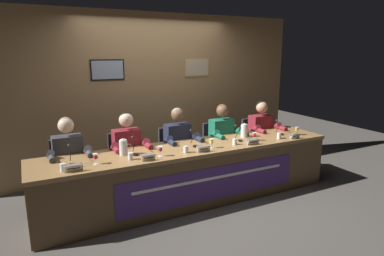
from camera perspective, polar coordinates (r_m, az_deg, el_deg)
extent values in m
plane|color=#4C4742|center=(4.70, 0.00, -12.06)|extent=(12.00, 12.00, 0.00)
cube|color=#937047|center=(5.56, -6.50, 5.76)|extent=(5.27, 0.12, 2.60)
cube|color=black|center=(5.24, -14.28, 9.64)|extent=(0.51, 0.02, 0.31)
cube|color=#8C99AD|center=(5.23, -14.25, 9.63)|extent=(0.47, 0.01, 0.27)
cube|color=tan|center=(5.78, 0.82, 10.29)|extent=(0.46, 0.02, 0.30)
cube|color=tan|center=(5.77, 0.88, 10.29)|extent=(0.42, 0.01, 0.26)
cube|color=olive|center=(4.44, 0.00, -3.46)|extent=(4.07, 0.79, 0.05)
cube|color=brown|center=(4.25, 2.35, -9.64)|extent=(4.01, 0.04, 0.71)
cube|color=brown|center=(4.13, -25.92, -11.73)|extent=(0.08, 0.71, 0.71)
cube|color=brown|center=(5.70, 18.13, -4.39)|extent=(0.08, 0.71, 0.71)
cube|color=#4C2D7A|center=(4.28, 3.71, -9.49)|extent=(2.52, 0.01, 0.43)
cube|color=white|center=(4.25, 3.76, -8.57)|extent=(2.15, 0.00, 0.04)
cylinder|color=black|center=(4.74, -19.81, -12.49)|extent=(0.44, 0.44, 0.02)
cylinder|color=black|center=(4.66, -20.01, -10.20)|extent=(0.05, 0.05, 0.39)
cube|color=#232328|center=(4.58, -20.21, -7.79)|extent=(0.44, 0.44, 0.03)
cube|color=#232328|center=(4.70, -20.74, -4.31)|extent=(0.40, 0.05, 0.44)
cylinder|color=black|center=(4.33, -20.73, -12.02)|extent=(0.10, 0.10, 0.44)
cylinder|color=black|center=(4.35, -18.06, -11.69)|extent=(0.10, 0.10, 0.44)
cylinder|color=black|center=(4.37, -21.25, -8.01)|extent=(0.13, 0.34, 0.13)
cylinder|color=black|center=(4.39, -18.63, -7.70)|extent=(0.13, 0.34, 0.13)
cube|color=#38383D|center=(4.46, -20.46, -4.25)|extent=(0.36, 0.20, 0.48)
sphere|color=beige|center=(4.35, -20.81, 0.41)|extent=(0.19, 0.19, 0.19)
sphere|color=gray|center=(4.36, -20.85, 0.64)|extent=(0.17, 0.17, 0.17)
cylinder|color=#38383D|center=(4.34, -23.07, -4.65)|extent=(0.09, 0.30, 0.25)
cylinder|color=#38383D|center=(4.39, -17.60, -4.05)|extent=(0.09, 0.30, 0.25)
cylinder|color=#38383D|center=(4.18, -22.94, -4.78)|extent=(0.07, 0.24, 0.07)
cylinder|color=#38383D|center=(4.22, -17.26, -4.15)|extent=(0.07, 0.24, 0.07)
cube|color=white|center=(3.71, -19.60, -6.53)|extent=(0.19, 0.03, 0.08)
cube|color=white|center=(3.74, -19.67, -6.37)|extent=(0.19, 0.03, 0.08)
cube|color=black|center=(3.70, -19.59, -6.54)|extent=(0.13, 0.01, 0.01)
cylinder|color=white|center=(3.89, -16.15, -5.97)|extent=(0.06, 0.06, 0.00)
cylinder|color=white|center=(3.88, -16.18, -5.55)|extent=(0.01, 0.01, 0.05)
cone|color=white|center=(3.86, -16.23, -4.71)|extent=(0.06, 0.06, 0.06)
cylinder|color=#B21E2D|center=(3.86, -16.23, -4.80)|extent=(0.04, 0.04, 0.04)
cylinder|color=silver|center=(3.76, -21.25, -6.34)|extent=(0.06, 0.06, 0.08)
cylinder|color=silver|center=(3.77, -21.23, -6.58)|extent=(0.05, 0.05, 0.05)
cylinder|color=black|center=(3.92, -19.89, -5.94)|extent=(0.06, 0.06, 0.02)
cylinder|color=black|center=(3.96, -20.12, -4.30)|extent=(0.01, 0.13, 0.18)
sphere|color=#2D2D2D|center=(3.99, -20.34, -2.81)|extent=(0.03, 0.03, 0.03)
cylinder|color=black|center=(4.87, -10.84, -11.24)|extent=(0.44, 0.44, 0.02)
cylinder|color=black|center=(4.79, -10.94, -8.99)|extent=(0.05, 0.05, 0.39)
cube|color=#232328|center=(4.72, -11.05, -6.64)|extent=(0.44, 0.44, 0.03)
cube|color=#232328|center=(4.83, -11.83, -3.28)|extent=(0.40, 0.05, 0.44)
cylinder|color=black|center=(4.45, -10.90, -10.68)|extent=(0.10, 0.10, 0.44)
cylinder|color=black|center=(4.50, -8.42, -10.29)|extent=(0.10, 0.10, 0.44)
cylinder|color=black|center=(4.49, -11.59, -6.80)|extent=(0.13, 0.34, 0.13)
cylinder|color=black|center=(4.54, -9.15, -6.47)|extent=(0.13, 0.34, 0.13)
cube|color=maroon|center=(4.60, -11.11, -3.16)|extent=(0.36, 0.20, 0.48)
sphere|color=beige|center=(4.49, -11.24, 1.38)|extent=(0.19, 0.19, 0.19)
sphere|color=black|center=(4.50, -11.30, 1.60)|extent=(0.17, 0.17, 0.17)
cylinder|color=maroon|center=(4.45, -13.36, -3.55)|extent=(0.09, 0.30, 0.25)
cylinder|color=maroon|center=(4.56, -8.23, -2.93)|extent=(0.09, 0.30, 0.25)
cylinder|color=maroon|center=(4.29, -12.86, -3.63)|extent=(0.07, 0.24, 0.07)
cylinder|color=maroon|center=(4.40, -7.56, -2.98)|extent=(0.07, 0.24, 0.07)
cube|color=white|center=(3.87, -7.41, -5.05)|extent=(0.16, 0.03, 0.08)
cube|color=white|center=(3.90, -7.58, -4.91)|extent=(0.16, 0.03, 0.08)
cube|color=black|center=(3.87, -7.40, -5.06)|extent=(0.11, 0.01, 0.01)
cylinder|color=white|center=(4.04, -5.44, -4.81)|extent=(0.06, 0.06, 0.00)
cylinder|color=white|center=(4.03, -5.45, -4.41)|extent=(0.01, 0.01, 0.05)
cone|color=white|center=(4.01, -5.46, -3.59)|extent=(0.06, 0.06, 0.06)
cylinder|color=#B21E2D|center=(4.01, -5.46, -3.68)|extent=(0.04, 0.04, 0.04)
cylinder|color=silver|center=(3.94, -10.52, -4.79)|extent=(0.06, 0.06, 0.08)
cylinder|color=silver|center=(3.95, -10.51, -5.02)|extent=(0.05, 0.05, 0.05)
cylinder|color=black|center=(4.10, -9.58, -4.54)|extent=(0.06, 0.06, 0.02)
cylinder|color=black|center=(4.13, -9.90, -2.97)|extent=(0.01, 0.13, 0.18)
sphere|color=#2D2D2D|center=(4.16, -10.20, -1.57)|extent=(0.03, 0.03, 0.03)
cylinder|color=black|center=(5.10, -2.58, -9.84)|extent=(0.44, 0.44, 0.02)
cylinder|color=black|center=(5.03, -2.60, -7.68)|extent=(0.05, 0.05, 0.39)
cube|color=#232328|center=(4.96, -2.63, -5.42)|extent=(0.44, 0.44, 0.03)
cube|color=#232328|center=(5.07, -3.59, -2.26)|extent=(0.40, 0.05, 0.44)
cylinder|color=black|center=(4.69, -1.93, -9.18)|extent=(0.10, 0.10, 0.44)
cylinder|color=black|center=(4.77, 0.27, -8.77)|extent=(0.10, 0.10, 0.44)
cylinder|color=black|center=(4.73, -2.73, -5.52)|extent=(0.13, 0.34, 0.13)
cylinder|color=black|center=(4.81, -0.55, -5.19)|extent=(0.13, 0.34, 0.13)
cube|color=#1E2338|center=(4.85, -2.52, -2.09)|extent=(0.36, 0.20, 0.48)
sphere|color=brown|center=(4.74, -2.46, 2.23)|extent=(0.19, 0.19, 0.19)
sphere|color=gray|center=(4.76, -2.54, 2.44)|extent=(0.17, 0.17, 0.17)
cylinder|color=#1E2338|center=(4.67, -4.35, -2.44)|extent=(0.09, 0.30, 0.25)
cylinder|color=#1E2338|center=(4.84, 0.24, -1.85)|extent=(0.09, 0.30, 0.25)
cylinder|color=#1E2338|center=(4.52, -3.57, -2.47)|extent=(0.07, 0.24, 0.07)
cylinder|color=#1E2338|center=(4.70, 1.13, -1.86)|extent=(0.07, 0.24, 0.07)
cube|color=white|center=(4.17, 2.10, -3.62)|extent=(0.18, 0.03, 0.08)
cube|color=white|center=(4.20, 1.88, -3.51)|extent=(0.18, 0.03, 0.08)
cube|color=black|center=(4.17, 2.12, -3.63)|extent=(0.12, 0.01, 0.01)
cylinder|color=white|center=(4.35, 3.34, -3.44)|extent=(0.06, 0.06, 0.00)
cylinder|color=white|center=(4.35, 3.35, -3.07)|extent=(0.01, 0.01, 0.05)
cone|color=white|center=(4.33, 3.36, -2.31)|extent=(0.06, 0.06, 0.06)
cylinder|color=yellow|center=(4.33, 3.36, -2.39)|extent=(0.04, 0.04, 0.04)
cylinder|color=silver|center=(4.14, -1.06, -3.70)|extent=(0.06, 0.06, 0.08)
cylinder|color=silver|center=(4.15, -1.06, -3.92)|extent=(0.05, 0.05, 0.05)
cylinder|color=black|center=(4.40, 0.55, -3.15)|extent=(0.06, 0.06, 0.02)
cylinder|color=black|center=(4.42, 0.17, -1.71)|extent=(0.01, 0.13, 0.18)
sphere|color=#2D2D2D|center=(4.46, -0.20, -0.40)|extent=(0.03, 0.03, 0.03)
cylinder|color=black|center=(5.44, 4.75, -8.41)|extent=(0.44, 0.44, 0.02)
cylinder|color=black|center=(5.36, 4.79, -6.37)|extent=(0.05, 0.05, 0.39)
cube|color=#232328|center=(5.30, 4.83, -4.24)|extent=(0.44, 0.44, 0.03)
cube|color=#232328|center=(5.40, 3.76, -1.30)|extent=(0.40, 0.05, 0.44)
cylinder|color=black|center=(5.04, 5.93, -7.67)|extent=(0.10, 0.10, 0.44)
cylinder|color=black|center=(5.14, 7.81, -7.28)|extent=(0.10, 0.10, 0.44)
cylinder|color=black|center=(5.07, 5.07, -4.28)|extent=(0.13, 0.34, 0.13)
cylinder|color=black|center=(5.17, 6.96, -3.97)|extent=(0.13, 0.34, 0.13)
cube|color=#196047|center=(5.19, 5.07, -1.11)|extent=(0.36, 0.20, 0.48)
sphere|color=brown|center=(5.10, 5.27, 2.94)|extent=(0.19, 0.19, 0.19)
sphere|color=#593819|center=(5.11, 5.18, 3.13)|extent=(0.17, 0.17, 0.17)
cylinder|color=#196047|center=(5.00, 3.64, -1.40)|extent=(0.09, 0.30, 0.25)
cylinder|color=#196047|center=(5.22, 7.61, -0.87)|extent=(0.09, 0.30, 0.25)
cylinder|color=#196047|center=(4.86, 4.61, -1.39)|extent=(0.07, 0.24, 0.07)
cylinder|color=#196047|center=(5.09, 8.64, -0.85)|extent=(0.07, 0.24, 0.07)
cube|color=white|center=(4.57, 10.53, -2.36)|extent=(0.18, 0.03, 0.08)
cube|color=white|center=(4.60, 10.27, -2.26)|extent=(0.18, 0.03, 0.08)
cube|color=black|center=(4.57, 10.55, -2.37)|extent=(0.13, 0.01, 0.01)
cylinder|color=white|center=(4.78, 10.60, -2.17)|extent=(0.06, 0.06, 0.00)
cylinder|color=white|center=(4.77, 10.62, -1.83)|extent=(0.01, 0.01, 0.05)
cone|color=white|center=(4.75, 10.65, -1.13)|extent=(0.06, 0.06, 0.06)
cylinder|color=#B21E2D|center=(4.76, 10.64, -1.21)|extent=(0.04, 0.04, 0.04)
cylinder|color=silver|center=(4.53, 7.34, -2.34)|extent=(0.06, 0.06, 0.08)
cylinder|color=silver|center=(4.54, 7.33, -2.55)|extent=(0.05, 0.05, 0.05)
cylinder|color=black|center=(4.72, 8.30, -2.16)|extent=(0.06, 0.06, 0.02)
cylinder|color=black|center=(4.75, 7.90, -0.82)|extent=(0.01, 0.13, 0.18)
sphere|color=#2D2D2D|center=(4.78, 7.50, 0.39)|extent=(0.03, 0.03, 0.03)
cylinder|color=black|center=(5.85, 11.09, -7.06)|extent=(0.44, 0.44, 0.02)
cylinder|color=black|center=(5.78, 11.18, -5.14)|extent=(0.05, 0.05, 0.39)
cube|color=#232328|center=(5.72, 11.27, -3.16)|extent=(0.44, 0.44, 0.03)
cube|color=#232328|center=(5.81, 10.15, -0.46)|extent=(0.40, 0.05, 0.44)
cylinder|color=black|center=(5.46, 12.62, -6.25)|extent=(0.10, 0.10, 0.44)
cylinder|color=black|center=(5.59, 14.21, -5.90)|extent=(0.10, 0.10, 0.44)
cylinder|color=black|center=(5.49, 11.77, -3.15)|extent=(0.13, 0.34, 0.13)
cylinder|color=black|center=(5.62, 13.36, -2.87)|extent=(0.13, 0.34, 0.13)
cube|color=maroon|center=(5.62, 11.59, -0.24)|extent=(0.36, 0.20, 0.48)
sphere|color=tan|center=(5.54, 11.90, 3.50)|extent=(0.19, 0.19, 0.19)
sphere|color=black|center=(5.54, 11.81, 3.67)|extent=(0.17, 0.17, 0.17)
cylinder|color=maroon|center=(5.41, 10.52, -0.48)|extent=(0.09, 0.30, 0.25)
cylinder|color=maroon|center=(5.68, 13.89, -0.03)|extent=(0.09, 0.30, 0.25)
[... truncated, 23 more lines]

